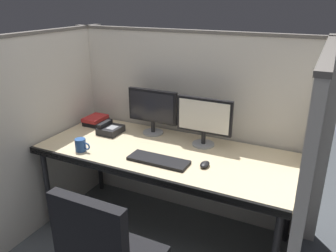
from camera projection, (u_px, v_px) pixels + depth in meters
name	position (u px, v px, depth m)	size (l,w,h in m)	color
cubicle_partition_rear	(189.00, 125.00, 2.86)	(2.21, 0.06, 1.57)	beige
cubicle_partition_left	(53.00, 128.00, 2.81)	(0.06, 1.41, 1.57)	beige
cubicle_partition_right	(308.00, 181.00, 1.99)	(0.06, 1.41, 1.57)	beige
desk	(164.00, 157.00, 2.51)	(1.90, 0.80, 0.74)	beige
monitor_left	(153.00, 109.00, 2.75)	(0.43, 0.17, 0.37)	gray
monitor_right	(204.00, 119.00, 2.53)	(0.43, 0.17, 0.37)	gray
keyboard_main	(158.00, 160.00, 2.33)	(0.43, 0.15, 0.02)	black
computer_mouse	(205.00, 164.00, 2.27)	(0.06, 0.10, 0.04)	black
book_stack	(96.00, 120.00, 3.03)	(0.15, 0.22, 0.07)	black
coffee_mug	(81.00, 145.00, 2.49)	(0.13, 0.08, 0.09)	#264C8C
desk_phone	(110.00, 129.00, 2.82)	(0.17, 0.19, 0.09)	black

